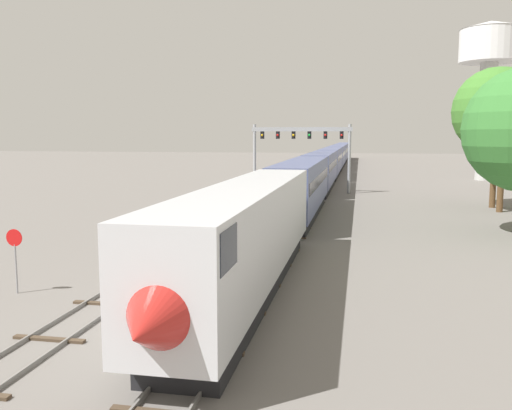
{
  "coord_description": "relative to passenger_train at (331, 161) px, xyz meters",
  "views": [
    {
      "loc": [
        6.76,
        -18.12,
        6.93
      ],
      "look_at": [
        1.0,
        12.0,
        3.0
      ],
      "focal_mm": 38.16,
      "sensor_mm": 36.0,
      "label": 1
    }
  ],
  "objects": [
    {
      "name": "signal_gantry",
      "position": [
        -2.25,
        -26.37,
        3.48
      ],
      "size": [
        12.1,
        0.49,
        8.26
      ],
      "color": "#999BA0",
      "rests_on": "ground"
    },
    {
      "name": "trackside_tree_right",
      "position": [
        17.41,
        -36.66,
        6.56
      ],
      "size": [
        8.33,
        8.33,
        13.35
      ],
      "color": "brown",
      "rests_on": "ground"
    },
    {
      "name": "track_near",
      "position": [
        -5.5,
        -34.03,
        -2.55
      ],
      "size": [
        2.6,
        160.0,
        0.16
      ],
      "color": "slate",
      "rests_on": "ground"
    },
    {
      "name": "ground_plane",
      "position": [
        -2.0,
        -74.03,
        -2.61
      ],
      "size": [
        400.0,
        400.0,
        0.0
      ],
      "primitive_type": "plane",
      "color": "slate"
    },
    {
      "name": "stop_sign",
      "position": [
        -10.0,
        -71.21,
        -0.74
      ],
      "size": [
        0.76,
        0.08,
        2.88
      ],
      "color": "gray",
      "rests_on": "ground"
    },
    {
      "name": "track_main",
      "position": [
        0.0,
        -14.03,
        -2.55
      ],
      "size": [
        2.6,
        200.0,
        0.16
      ],
      "color": "slate",
      "rests_on": "ground"
    },
    {
      "name": "water_tower",
      "position": [
        23.75,
        -2.32,
        16.07
      ],
      "size": [
        9.21,
        9.21,
        24.07
      ],
      "color": "beige",
      "rests_on": "ground"
    },
    {
      "name": "passenger_train",
      "position": [
        0.0,
        0.0,
        0.0
      ],
      "size": [
        3.04,
        160.28,
        4.8
      ],
      "color": "silver",
      "rests_on": "ground"
    },
    {
      "name": "trackside_tree_mid",
      "position": [
        17.35,
        -39.82,
        3.83
      ],
      "size": [
        5.1,
        5.1,
        9.03
      ],
      "color": "brown",
      "rests_on": "ground"
    }
  ]
}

